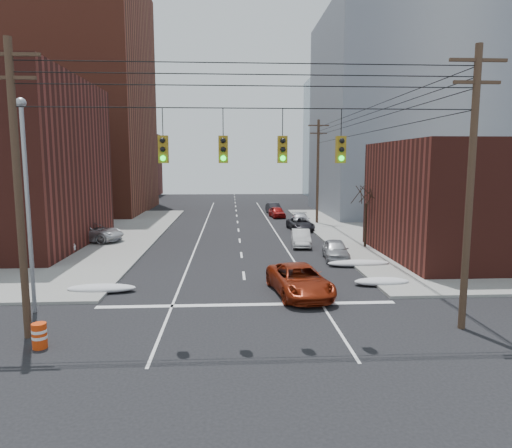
{
  "coord_description": "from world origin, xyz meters",
  "views": [
    {
      "loc": [
        -0.74,
        -14.12,
        6.66
      ],
      "look_at": [
        0.74,
        12.49,
        3.0
      ],
      "focal_mm": 32.0,
      "sensor_mm": 36.0,
      "label": 1
    }
  ],
  "objects": [
    {
      "name": "snow_nw",
      "position": [
        -7.4,
        9.0,
        0.21
      ],
      "size": [
        3.5,
        1.08,
        0.42
      ],
      "primitive_type": "ellipsoid",
      "color": "silver",
      "rests_on": "ground"
    },
    {
      "name": "lot_car_c",
      "position": [
        -19.38,
        25.7,
        0.87
      ],
      "size": [
        5.25,
        2.88,
        1.44
      ],
      "primitive_type": "imported",
      "rotation": [
        0.0,
        0.0,
        1.75
      ],
      "color": "black",
      "rests_on": "sidewalk_nw"
    },
    {
      "name": "building_office",
      "position": [
        22.0,
        44.0,
        12.5
      ],
      "size": [
        22.0,
        20.0,
        25.0
      ],
      "primitive_type": "cube",
      "color": "gray",
      "rests_on": "ground"
    },
    {
      "name": "construction_barrel",
      "position": [
        -7.63,
        1.93,
        0.47
      ],
      "size": [
        0.58,
        0.58,
        0.92
      ],
      "rotation": [
        0.0,
        0.0,
        0.1
      ],
      "color": "red",
      "rests_on": "ground"
    },
    {
      "name": "building_brick_far",
      "position": [
        -26.0,
        74.0,
        6.0
      ],
      "size": [
        22.0,
        18.0,
        12.0
      ],
      "primitive_type": "cube",
      "color": "#501E18",
      "rests_on": "ground"
    },
    {
      "name": "parked_car_d",
      "position": [
        6.4,
        31.89,
        0.67
      ],
      "size": [
        2.28,
        4.78,
        1.34
      ],
      "primitive_type": "imported",
      "rotation": [
        0.0,
        0.0,
        -0.09
      ],
      "color": "silver",
      "rests_on": "ground"
    },
    {
      "name": "ground",
      "position": [
        0.0,
        0.0,
        0.0
      ],
      "size": [
        160.0,
        160.0,
        0.0
      ],
      "primitive_type": "plane",
      "color": "black",
      "rests_on": "ground"
    },
    {
      "name": "street_light",
      "position": [
        -9.5,
        6.0,
        5.54
      ],
      "size": [
        0.44,
        0.44,
        9.32
      ],
      "color": "gray",
      "rests_on": "ground"
    },
    {
      "name": "parked_car_c",
      "position": [
        6.05,
        29.71,
        0.61
      ],
      "size": [
        2.48,
        4.58,
        1.22
      ],
      "primitive_type": "imported",
      "rotation": [
        0.0,
        0.0,
        0.11
      ],
      "color": "black",
      "rests_on": "ground"
    },
    {
      "name": "red_pickup",
      "position": [
        2.68,
        8.0,
        0.75
      ],
      "size": [
        3.18,
        5.65,
        1.49
      ],
      "primitive_type": "imported",
      "rotation": [
        0.0,
        0.0,
        0.14
      ],
      "color": "maroon",
      "rests_on": "ground"
    },
    {
      "name": "parked_car_b",
      "position": [
        4.8,
        21.21,
        0.66
      ],
      "size": [
        1.75,
        4.09,
        1.31
      ],
      "primitive_type": "imported",
      "rotation": [
        0.0,
        0.0,
        -0.09
      ],
      "color": "silver",
      "rests_on": "ground"
    },
    {
      "name": "lot_car_d",
      "position": [
        -16.69,
        29.38,
        0.91
      ],
      "size": [
        4.64,
        2.33,
        1.52
      ],
      "primitive_type": "imported",
      "rotation": [
        0.0,
        0.0,
        1.45
      ],
      "color": "#BCBDC2",
      "rests_on": "sidewalk_nw"
    },
    {
      "name": "utility_pole_far",
      "position": [
        8.5,
        34.0,
        5.78
      ],
      "size": [
        2.2,
        0.28,
        11.0
      ],
      "color": "#473323",
      "rests_on": "ground"
    },
    {
      "name": "parked_car_f",
      "position": [
        4.8,
        44.11,
        0.67
      ],
      "size": [
        1.92,
        4.21,
        1.34
      ],
      "primitive_type": "imported",
      "rotation": [
        0.0,
        0.0,
        0.13
      ],
      "color": "black",
      "rests_on": "ground"
    },
    {
      "name": "lot_car_b",
      "position": [
        -12.26,
        23.45,
        0.91
      ],
      "size": [
        5.89,
        3.73,
        1.51
      ],
      "primitive_type": "imported",
      "rotation": [
        0.0,
        0.0,
        1.33
      ],
      "color": "#B7B8BC",
      "rests_on": "sidewalk_nw"
    },
    {
      "name": "bare_tree",
      "position": [
        9.59,
        20.0,
        2.32
      ],
      "size": [
        2.09,
        2.2,
        4.93
      ],
      "color": "black",
      "rests_on": "ground"
    },
    {
      "name": "traffic_signals",
      "position": [
        0.1,
        2.97,
        7.17
      ],
      "size": [
        17.0,
        0.42,
        2.02
      ],
      "color": "black",
      "rests_on": "ground"
    },
    {
      "name": "snow_ne",
      "position": [
        7.4,
        9.5,
        0.21
      ],
      "size": [
        3.0,
        1.08,
        0.42
      ],
      "primitive_type": "ellipsoid",
      "color": "silver",
      "rests_on": "ground"
    },
    {
      "name": "parked_car_a",
      "position": [
        6.4,
        16.12,
        0.68
      ],
      "size": [
        2.0,
        4.13,
        1.36
      ],
      "primitive_type": "imported",
      "rotation": [
        0.0,
        0.0,
        -0.1
      ],
      "color": "#A8A9AD",
      "rests_on": "ground"
    },
    {
      "name": "parked_car_e",
      "position": [
        4.8,
        39.95,
        0.64
      ],
      "size": [
        1.98,
        3.94,
        1.29
      ],
      "primitive_type": "imported",
      "rotation": [
        0.0,
        0.0,
        0.12
      ],
      "color": "maroon",
      "rests_on": "ground"
    },
    {
      "name": "building_glass",
      "position": [
        24.0,
        70.0,
        11.0
      ],
      "size": [
        20.0,
        18.0,
        22.0
      ],
      "primitive_type": "cube",
      "color": "gray",
      "rests_on": "ground"
    },
    {
      "name": "building_brick_tall",
      "position": [
        -24.0,
        48.0,
        15.0
      ],
      "size": [
        24.0,
        20.0,
        30.0
      ],
      "primitive_type": "cube",
      "color": "brown",
      "rests_on": "ground"
    },
    {
      "name": "snow_east_far",
      "position": [
        7.4,
        14.0,
        0.21
      ],
      "size": [
        4.0,
        1.08,
        0.42
      ],
      "primitive_type": "ellipsoid",
      "color": "silver",
      "rests_on": "ground"
    },
    {
      "name": "utility_pole_right",
      "position": [
        8.5,
        3.0,
        5.78
      ],
      "size": [
        2.2,
        0.28,
        11.0
      ],
      "color": "#473323",
      "rests_on": "ground"
    },
    {
      "name": "utility_pole_left",
      "position": [
        -8.5,
        3.0,
        5.78
      ],
      "size": [
        2.2,
        0.28,
        11.0
      ],
      "color": "#473323",
      "rests_on": "ground"
    },
    {
      "name": "lot_car_a",
      "position": [
        -14.12,
        18.54,
        0.85
      ],
      "size": [
        4.48,
        3.09,
        1.4
      ],
      "primitive_type": "imported",
      "rotation": [
        0.0,
        0.0,
        1.99
      ],
      "color": "silver",
      "rests_on": "sidewalk_nw"
    },
    {
      "name": "building_storefront",
      "position": [
        18.0,
        16.0,
        4.0
      ],
      "size": [
        16.0,
        12.0,
        8.0
      ],
      "primitive_type": "cube",
      "color": "#501E18",
      "rests_on": "ground"
    }
  ]
}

